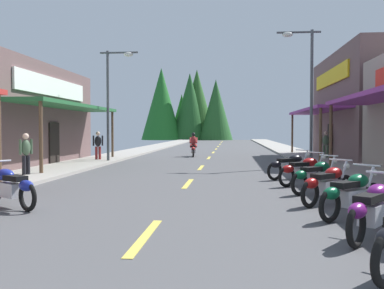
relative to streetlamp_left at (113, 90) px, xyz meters
name	(u,v)px	position (x,y,z in m)	size (l,w,h in m)	color
ground	(211,156)	(4.81, 7.16, -3.91)	(9.43, 89.83, 0.10)	#4C4C4F
sidewalk_left	(125,154)	(-1.22, 7.16, -3.80)	(2.62, 89.83, 0.12)	#9E9991
sidewalk_right	(300,155)	(10.84, 7.16, -3.80)	(2.62, 89.83, 0.12)	#9E9991
centerline_dashes	(213,153)	(4.81, 10.21, -3.85)	(0.16, 64.95, 0.01)	#E0C64C
streetlamp_left	(113,90)	(0.00, 0.00, 0.00)	(2.03, 0.30, 5.89)	#474C51
streetlamp_right	(305,79)	(9.63, -1.59, 0.28)	(2.03, 0.30, 6.40)	#474C51
motorcycle_parked_right_1	(373,208)	(8.46, -14.90, -3.37)	(1.35, 1.78, 1.04)	black
motorcycle_parked_right_2	(352,193)	(8.57, -13.28, -3.37)	(1.64, 1.53, 1.04)	black
motorcycle_parked_right_3	(328,184)	(8.45, -11.77, -3.37)	(1.57, 1.59, 1.04)	black
motorcycle_parked_right_4	(317,176)	(8.53, -10.03, -3.37)	(1.66, 1.50, 1.04)	black
motorcycle_parked_right_5	(304,170)	(8.47, -8.45, -3.37)	(1.82, 1.29, 1.04)	black
motorcycle_parked_right_6	(291,165)	(8.28, -6.75, -3.37)	(1.82, 1.29, 1.04)	black
motorcycle_parked_left_2	(10,186)	(1.29, -12.86, -3.37)	(1.84, 1.27, 1.04)	black
rider_cruising_lead	(193,147)	(3.73, 5.54, -3.20)	(0.61, 2.14, 1.57)	black
pedestrian_by_shop	(98,144)	(-1.09, 0.70, -2.90)	(0.55, 0.35, 1.65)	maroon
pedestrian_waiting	(326,143)	(11.75, 3.70, -2.89)	(0.53, 0.39, 1.67)	#3F593F
pedestrian_strolling	(26,152)	(-1.22, -7.19, -2.92)	(0.38, 0.53, 1.62)	black
treeline_backdrop	(188,107)	(-1.60, 52.76, 2.02)	(16.00, 9.62, 12.60)	#225523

